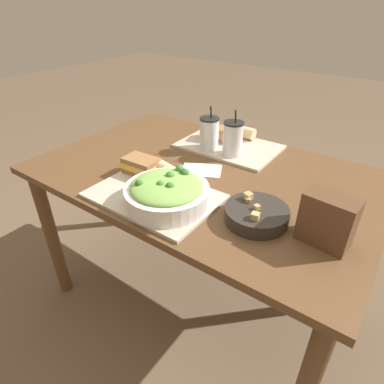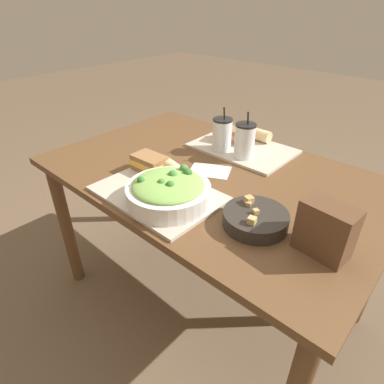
{
  "view_description": "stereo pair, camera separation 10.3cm",
  "coord_description": "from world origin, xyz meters",
  "px_view_note": "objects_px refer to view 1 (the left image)",
  "views": [
    {
      "loc": [
        0.64,
        -0.98,
        1.37
      ],
      "look_at": [
        0.13,
        -0.26,
        0.83
      ],
      "focal_mm": 30.0,
      "sensor_mm": 36.0,
      "label": 1
    },
    {
      "loc": [
        0.72,
        -0.91,
        1.37
      ],
      "look_at": [
        0.13,
        -0.26,
        0.83
      ],
      "focal_mm": 30.0,
      "sensor_mm": 36.0,
      "label": 2
    }
  ],
  "objects_px": {
    "baguette_near": "(170,173)",
    "napkin_folded": "(201,170)",
    "salad_bowl": "(167,192)",
    "soup_bowl": "(256,214)",
    "sandwich_far": "(217,133)",
    "baguette_far": "(244,132)",
    "sandwich_near": "(141,166)",
    "drink_cup_dark": "(209,134)",
    "chip_bag": "(327,220)",
    "drink_cup_red": "(233,140)"
  },
  "relations": [
    {
      "from": "drink_cup_red",
      "to": "chip_bag",
      "type": "height_order",
      "value": "drink_cup_red"
    },
    {
      "from": "salad_bowl",
      "to": "sandwich_far",
      "type": "distance_m",
      "value": 0.6
    },
    {
      "from": "chip_bag",
      "to": "baguette_near",
      "type": "bearing_deg",
      "value": -175.48
    },
    {
      "from": "sandwich_far",
      "to": "drink_cup_red",
      "type": "xyz_separation_m",
      "value": [
        0.14,
        -0.11,
        0.04
      ]
    },
    {
      "from": "soup_bowl",
      "to": "sandwich_far",
      "type": "xyz_separation_m",
      "value": [
        -0.44,
        0.48,
        0.02
      ]
    },
    {
      "from": "sandwich_near",
      "to": "napkin_folded",
      "type": "bearing_deg",
      "value": 43.27
    },
    {
      "from": "sandwich_far",
      "to": "napkin_folded",
      "type": "relative_size",
      "value": 0.85
    },
    {
      "from": "baguette_far",
      "to": "chip_bag",
      "type": "bearing_deg",
      "value": -134.24
    },
    {
      "from": "napkin_folded",
      "to": "soup_bowl",
      "type": "bearing_deg",
      "value": -28.61
    },
    {
      "from": "baguette_near",
      "to": "soup_bowl",
      "type": "bearing_deg",
      "value": -81.6
    },
    {
      "from": "soup_bowl",
      "to": "salad_bowl",
      "type": "bearing_deg",
      "value": -160.23
    },
    {
      "from": "sandwich_near",
      "to": "baguette_far",
      "type": "relative_size",
      "value": 1.35
    },
    {
      "from": "drink_cup_dark",
      "to": "chip_bag",
      "type": "xyz_separation_m",
      "value": [
        0.62,
        -0.35,
        -0.0
      ]
    },
    {
      "from": "soup_bowl",
      "to": "baguette_near",
      "type": "distance_m",
      "value": 0.38
    },
    {
      "from": "sandwich_near",
      "to": "baguette_far",
      "type": "distance_m",
      "value": 0.58
    },
    {
      "from": "salad_bowl",
      "to": "soup_bowl",
      "type": "xyz_separation_m",
      "value": [
        0.28,
        0.1,
        -0.03
      ]
    },
    {
      "from": "baguette_near",
      "to": "baguette_far",
      "type": "xyz_separation_m",
      "value": [
        0.04,
        0.54,
        0.0
      ]
    },
    {
      "from": "salad_bowl",
      "to": "napkin_folded",
      "type": "bearing_deg",
      "value": 100.46
    },
    {
      "from": "sandwich_near",
      "to": "drink_cup_dark",
      "type": "height_order",
      "value": "drink_cup_dark"
    },
    {
      "from": "salad_bowl",
      "to": "sandwich_near",
      "type": "relative_size",
      "value": 1.96
    },
    {
      "from": "baguette_near",
      "to": "sandwich_near",
      "type": "bearing_deg",
      "value": 114.71
    },
    {
      "from": "sandwich_near",
      "to": "drink_cup_red",
      "type": "height_order",
      "value": "drink_cup_red"
    },
    {
      "from": "soup_bowl",
      "to": "baguette_far",
      "type": "bearing_deg",
      "value": 120.96
    },
    {
      "from": "chip_bag",
      "to": "napkin_folded",
      "type": "distance_m",
      "value": 0.57
    },
    {
      "from": "sandwich_near",
      "to": "drink_cup_dark",
      "type": "distance_m",
      "value": 0.37
    },
    {
      "from": "baguette_far",
      "to": "drink_cup_red",
      "type": "xyz_separation_m",
      "value": [
        0.04,
        -0.2,
        0.04
      ]
    },
    {
      "from": "baguette_far",
      "to": "salad_bowl",
      "type": "bearing_deg",
      "value": -173.85
    },
    {
      "from": "sandwich_near",
      "to": "chip_bag",
      "type": "xyz_separation_m",
      "value": [
        0.71,
        0.01,
        0.03
      ]
    },
    {
      "from": "drink_cup_red",
      "to": "baguette_far",
      "type": "bearing_deg",
      "value": 102.4
    },
    {
      "from": "sandwich_far",
      "to": "baguette_far",
      "type": "relative_size",
      "value": 1.52
    },
    {
      "from": "baguette_near",
      "to": "chip_bag",
      "type": "distance_m",
      "value": 0.59
    },
    {
      "from": "baguette_far",
      "to": "drink_cup_red",
      "type": "relative_size",
      "value": 0.53
    },
    {
      "from": "baguette_far",
      "to": "soup_bowl",
      "type": "bearing_deg",
      "value": -148.02
    },
    {
      "from": "baguette_near",
      "to": "sandwich_far",
      "type": "distance_m",
      "value": 0.45
    },
    {
      "from": "sandwich_near",
      "to": "drink_cup_red",
      "type": "distance_m",
      "value": 0.42
    },
    {
      "from": "soup_bowl",
      "to": "drink_cup_dark",
      "type": "height_order",
      "value": "drink_cup_dark"
    },
    {
      "from": "sandwich_far",
      "to": "baguette_far",
      "type": "bearing_deg",
      "value": 30.13
    },
    {
      "from": "napkin_folded",
      "to": "baguette_far",
      "type": "bearing_deg",
      "value": 91.18
    },
    {
      "from": "baguette_near",
      "to": "sandwich_far",
      "type": "xyz_separation_m",
      "value": [
        -0.06,
        0.44,
        0.0
      ]
    },
    {
      "from": "baguette_near",
      "to": "napkin_folded",
      "type": "bearing_deg",
      "value": -3.75
    },
    {
      "from": "drink_cup_dark",
      "to": "napkin_folded",
      "type": "xyz_separation_m",
      "value": [
        0.08,
        -0.19,
        -0.08
      ]
    },
    {
      "from": "salad_bowl",
      "to": "chip_bag",
      "type": "distance_m",
      "value": 0.5
    },
    {
      "from": "soup_bowl",
      "to": "sandwich_far",
      "type": "bearing_deg",
      "value": 132.8
    },
    {
      "from": "salad_bowl",
      "to": "baguette_near",
      "type": "height_order",
      "value": "salad_bowl"
    },
    {
      "from": "chip_bag",
      "to": "napkin_folded",
      "type": "xyz_separation_m",
      "value": [
        -0.54,
        0.16,
        -0.08
      ]
    },
    {
      "from": "drink_cup_red",
      "to": "drink_cup_dark",
      "type": "bearing_deg",
      "value": -180.0
    },
    {
      "from": "sandwich_near",
      "to": "drink_cup_dark",
      "type": "bearing_deg",
      "value": 74.39
    },
    {
      "from": "drink_cup_red",
      "to": "napkin_folded",
      "type": "height_order",
      "value": "drink_cup_red"
    },
    {
      "from": "baguette_near",
      "to": "chip_bag",
      "type": "bearing_deg",
      "value": -77.94
    },
    {
      "from": "salad_bowl",
      "to": "drink_cup_dark",
      "type": "xyz_separation_m",
      "value": [
        -0.14,
        0.47,
        0.02
      ]
    }
  ]
}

